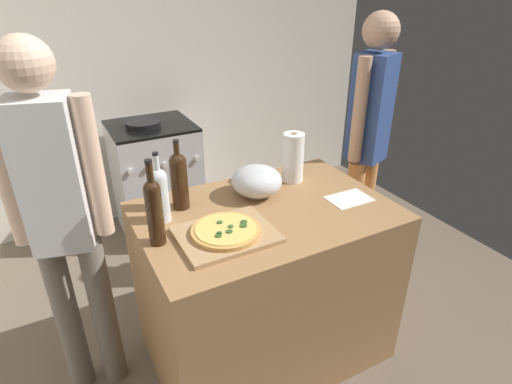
# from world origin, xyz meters

# --- Properties ---
(ground_plane) EXTENTS (4.35, 3.05, 0.02)m
(ground_plane) POSITION_xyz_m (0.00, 1.23, -0.01)
(ground_plane) COLOR #6B5B4C
(kitchen_wall_rear) EXTENTS (4.35, 0.10, 2.60)m
(kitchen_wall_rear) POSITION_xyz_m (0.00, 2.50, 1.30)
(kitchen_wall_rear) COLOR silver
(kitchen_wall_rear) RESTS_ON ground_plane
(counter) EXTENTS (1.18, 0.80, 0.88)m
(counter) POSITION_xyz_m (0.16, 0.59, 0.44)
(counter) COLOR #9E7247
(counter) RESTS_ON ground_plane
(cutting_board) EXTENTS (0.40, 0.32, 0.02)m
(cutting_board) POSITION_xyz_m (-0.10, 0.47, 0.89)
(cutting_board) COLOR tan
(cutting_board) RESTS_ON counter
(pizza) EXTENTS (0.29, 0.29, 0.03)m
(pizza) POSITION_xyz_m (-0.10, 0.47, 0.91)
(pizza) COLOR tan
(pizza) RESTS_ON cutting_board
(mixing_bowl) EXTENTS (0.25, 0.25, 0.16)m
(mixing_bowl) POSITION_xyz_m (0.20, 0.75, 0.96)
(mixing_bowl) COLOR #B2B2B7
(mixing_bowl) RESTS_ON counter
(paper_towel_roll) EXTENTS (0.11, 0.11, 0.27)m
(paper_towel_roll) POSITION_xyz_m (0.45, 0.81, 1.01)
(paper_towel_roll) COLOR white
(paper_towel_roll) RESTS_ON counter
(wine_bottle_dark) EXTENTS (0.07, 0.07, 0.37)m
(wine_bottle_dark) POSITION_xyz_m (-0.36, 0.56, 1.04)
(wine_bottle_dark) COLOR #331E0F
(wine_bottle_dark) RESTS_ON counter
(wine_bottle_amber) EXTENTS (0.08, 0.08, 0.33)m
(wine_bottle_amber) POSITION_xyz_m (-0.29, 0.73, 1.02)
(wine_bottle_amber) COLOR silver
(wine_bottle_amber) RESTS_ON counter
(wine_bottle_green) EXTENTS (0.08, 0.08, 0.34)m
(wine_bottle_green) POSITION_xyz_m (-0.18, 0.81, 1.03)
(wine_bottle_green) COLOR #331E0F
(wine_bottle_green) RESTS_ON counter
(recipe_sheet) EXTENTS (0.21, 0.15, 0.00)m
(recipe_sheet) POSITION_xyz_m (0.58, 0.50, 0.88)
(recipe_sheet) COLOR white
(recipe_sheet) RESTS_ON counter
(stove) EXTENTS (0.61, 0.58, 0.93)m
(stove) POSITION_xyz_m (0.03, 2.10, 0.45)
(stove) COLOR #B7B7BC
(stove) RESTS_ON ground_plane
(person_in_stripes) EXTENTS (0.39, 0.25, 1.69)m
(person_in_stripes) POSITION_xyz_m (-0.69, 0.81, 0.98)
(person_in_stripes) COLOR slate
(person_in_stripes) RESTS_ON ground_plane
(person_in_red) EXTENTS (0.34, 0.25, 1.71)m
(person_in_red) POSITION_xyz_m (1.06, 0.93, 0.98)
(person_in_red) COLOR #D88C4C
(person_in_red) RESTS_ON ground_plane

